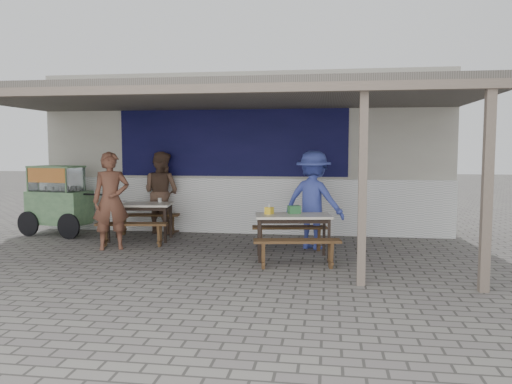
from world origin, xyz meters
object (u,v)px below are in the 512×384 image
object	(u,v)px
patron_street_side	(111,201)
condiment_jar	(160,200)
bench_left_wall	(148,219)
bench_right_wall	(289,233)
patron_right_table	(314,200)
bench_right_street	(297,247)
vendor_cart	(58,198)
tissue_box	(269,211)
donation_box	(294,210)
patron_wall_side	(161,193)
bench_left_street	(132,229)
table_left	(140,207)
condiment_bowl	(124,202)
table_right	(293,220)

from	to	relation	value
patron_street_side	condiment_jar	size ratio (longest dim) A/B	20.57
condiment_jar	bench_left_wall	bearing A→B (deg)	137.55
bench_right_wall	patron_right_table	xyz separation A→B (m)	(0.42, 0.28, 0.57)
bench_right_street	vendor_cart	bearing A→B (deg)	147.09
patron_right_table	tissue_box	xyz separation A→B (m)	(-0.71, -0.92, -0.09)
bench_right_wall	condiment_jar	distance (m)	2.91
bench_right_street	donation_box	bearing A→B (deg)	87.88
bench_right_street	tissue_box	size ratio (longest dim) A/B	11.78
bench_right_wall	patron_wall_side	size ratio (longest dim) A/B	0.77
tissue_box	donation_box	size ratio (longest dim) A/B	0.58
bench_left_street	patron_right_table	world-z (taller)	patron_right_table
table_left	bench_left_street	xyz separation A→B (m)	(0.09, -0.64, -0.34)
bench_left_street	bench_right_street	size ratio (longest dim) A/B	0.99
condiment_bowl	table_left	bearing A→B (deg)	-4.64
table_right	patron_wall_side	bearing A→B (deg)	134.84
condiment_jar	condiment_bowl	xyz separation A→B (m)	(-0.67, -0.24, -0.02)
bench_right_wall	condiment_jar	xyz separation A→B (m)	(-2.74, 0.87, 0.46)
patron_right_table	condiment_bowl	world-z (taller)	patron_right_table
table_right	bench_right_wall	bearing A→B (deg)	90.00
bench_left_wall	condiment_bowl	distance (m)	0.80
patron_street_side	condiment_jar	world-z (taller)	patron_street_side
vendor_cart	donation_box	bearing A→B (deg)	-5.34
table_right	patron_right_table	bearing A→B (deg)	62.40
patron_street_side	donation_box	bearing A→B (deg)	-27.53
donation_box	vendor_cart	bearing A→B (deg)	164.14
patron_street_side	patron_right_table	world-z (taller)	patron_right_table
table_left	patron_right_table	world-z (taller)	patron_right_table
tissue_box	table_right	bearing A→B (deg)	-2.97
bench_left_street	patron_wall_side	size ratio (longest dim) A/B	0.77
table_left	bench_left_wall	bearing A→B (deg)	90.00
patron_right_table	bench_right_street	bearing A→B (deg)	106.21
table_left	patron_right_table	distance (m)	3.50
bench_left_street	donation_box	distance (m)	3.16
bench_left_street	table_right	xyz separation A→B (m)	(3.08, -0.62, 0.33)
patron_street_side	bench_left_street	bearing A→B (deg)	18.98
bench_right_street	condiment_jar	world-z (taller)	condiment_jar
patron_right_table	condiment_jar	distance (m)	3.21
patron_street_side	condiment_jar	distance (m)	1.29
table_left	bench_right_wall	size ratio (longest dim) A/B	0.96
bench_left_street	table_right	bearing A→B (deg)	-18.90
patron_wall_side	bench_left_street	bearing A→B (deg)	108.88
bench_left_wall	vendor_cart	bearing A→B (deg)	-178.78
patron_wall_side	condiment_jar	distance (m)	0.68
patron_street_side	bench_right_wall	bearing A→B (deg)	-18.65
patron_street_side	patron_wall_side	distance (m)	1.86
condiment_bowl	bench_right_street	bearing A→B (deg)	-28.19
patron_right_table	patron_street_side	bearing A→B (deg)	32.37
bench_left_street	bench_right_wall	xyz separation A→B (m)	(2.97, 0.04, 0.00)
patron_right_table	tissue_box	bearing A→B (deg)	75.52
bench_left_street	patron_right_table	bearing A→B (deg)	-2.09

